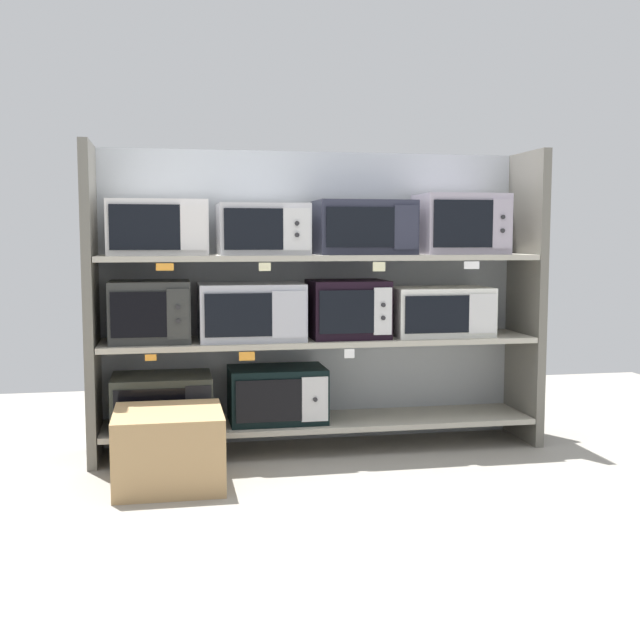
# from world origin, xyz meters

# --- Properties ---
(ground) EXTENTS (6.39, 6.00, 0.02)m
(ground) POSITION_xyz_m (0.00, -1.00, -0.01)
(ground) COLOR gray
(back_panel) EXTENTS (2.59, 0.04, 1.67)m
(back_panel) POSITION_xyz_m (0.00, 0.24, 0.84)
(back_panel) COLOR #9EA3A8
(back_panel) RESTS_ON ground
(upright_left) EXTENTS (0.05, 0.45, 1.67)m
(upright_left) POSITION_xyz_m (-1.22, 0.00, 0.84)
(upright_left) COLOR #68645B
(upright_left) RESTS_ON ground
(upright_right) EXTENTS (0.05, 0.45, 1.67)m
(upright_right) POSITION_xyz_m (1.22, 0.00, 0.84)
(upright_right) COLOR #68645B
(upright_right) RESTS_ON ground
(shelf_0) EXTENTS (2.39, 0.45, 0.03)m
(shelf_0) POSITION_xyz_m (0.00, 0.00, 0.15)
(shelf_0) COLOR #ADA899
(shelf_0) RESTS_ON ground
(microwave_0) EXTENTS (0.53, 0.40, 0.28)m
(microwave_0) POSITION_xyz_m (-0.87, -0.00, 0.31)
(microwave_0) COLOR #32342B
(microwave_0) RESTS_ON shelf_0
(microwave_1) EXTENTS (0.53, 0.35, 0.30)m
(microwave_1) POSITION_xyz_m (-0.24, -0.00, 0.32)
(microwave_1) COLOR black
(microwave_1) RESTS_ON shelf_0
(price_tag_0) EXTENTS (0.07, 0.00, 0.03)m
(price_tag_0) POSITION_xyz_m (-0.85, -0.23, 0.11)
(price_tag_0) COLOR white
(shelf_1) EXTENTS (2.39, 0.45, 0.03)m
(shelf_1) POSITION_xyz_m (0.00, 0.00, 0.61)
(shelf_1) COLOR #ADA899
(microwave_2) EXTENTS (0.42, 0.36, 0.33)m
(microwave_2) POSITION_xyz_m (-0.92, -0.00, 0.79)
(microwave_2) COLOR #2E302E
(microwave_2) RESTS_ON shelf_1
(microwave_3) EXTENTS (0.57, 0.39, 0.31)m
(microwave_3) POSITION_xyz_m (-0.38, -0.00, 0.78)
(microwave_3) COLOR #B2B4BF
(microwave_3) RESTS_ON shelf_1
(microwave_4) EXTENTS (0.42, 0.38, 0.32)m
(microwave_4) POSITION_xyz_m (0.16, -0.00, 0.79)
(microwave_4) COLOR black
(microwave_4) RESTS_ON shelf_1
(microwave_5) EXTENTS (0.56, 0.36, 0.27)m
(microwave_5) POSITION_xyz_m (0.69, -0.00, 0.77)
(microwave_5) COLOR white
(microwave_5) RESTS_ON shelf_1
(price_tag_1) EXTENTS (0.06, 0.00, 0.03)m
(price_tag_1) POSITION_xyz_m (-0.92, -0.23, 0.58)
(price_tag_1) COLOR orange
(price_tag_2) EXTENTS (0.08, 0.00, 0.05)m
(price_tag_2) POSITION_xyz_m (-0.43, -0.23, 0.57)
(price_tag_2) COLOR orange
(price_tag_3) EXTENTS (0.05, 0.00, 0.05)m
(price_tag_3) POSITION_xyz_m (0.12, -0.23, 0.57)
(price_tag_3) COLOR white
(shelf_2) EXTENTS (2.39, 0.45, 0.03)m
(shelf_2) POSITION_xyz_m (0.00, 0.00, 1.08)
(shelf_2) COLOR #ADA899
(microwave_6) EXTENTS (0.52, 0.34, 0.29)m
(microwave_6) POSITION_xyz_m (-0.87, -0.00, 1.24)
(microwave_6) COLOR silver
(microwave_6) RESTS_ON shelf_2
(microwave_7) EXTENTS (0.48, 0.38, 0.27)m
(microwave_7) POSITION_xyz_m (-0.32, -0.00, 1.23)
(microwave_7) COLOR #BBBBC0
(microwave_7) RESTS_ON shelf_2
(microwave_8) EXTENTS (0.54, 0.35, 0.30)m
(microwave_8) POSITION_xyz_m (0.25, -0.00, 1.24)
(microwave_8) COLOR #282A39
(microwave_8) RESTS_ON shelf_2
(microwave_9) EXTENTS (0.48, 0.37, 0.34)m
(microwave_9) POSITION_xyz_m (0.81, -0.00, 1.26)
(microwave_9) COLOR #A299A9
(microwave_9) RESTS_ON shelf_2
(price_tag_4) EXTENTS (0.09, 0.00, 0.04)m
(price_tag_4) POSITION_xyz_m (-0.84, -0.23, 1.04)
(price_tag_4) COLOR orange
(price_tag_5) EXTENTS (0.06, 0.00, 0.04)m
(price_tag_5) POSITION_xyz_m (-0.33, -0.23, 1.03)
(price_tag_5) COLOR beige
(price_tag_6) EXTENTS (0.07, 0.00, 0.05)m
(price_tag_6) POSITION_xyz_m (0.28, -0.23, 1.03)
(price_tag_6) COLOR beige
(price_tag_7) EXTENTS (0.09, 0.00, 0.04)m
(price_tag_7) POSITION_xyz_m (0.79, -0.23, 1.04)
(price_tag_7) COLOR white
(shipping_carton) EXTENTS (0.51, 0.51, 0.36)m
(shipping_carton) POSITION_xyz_m (-0.84, -0.53, 0.18)
(shipping_carton) COLOR tan
(shipping_carton) RESTS_ON ground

